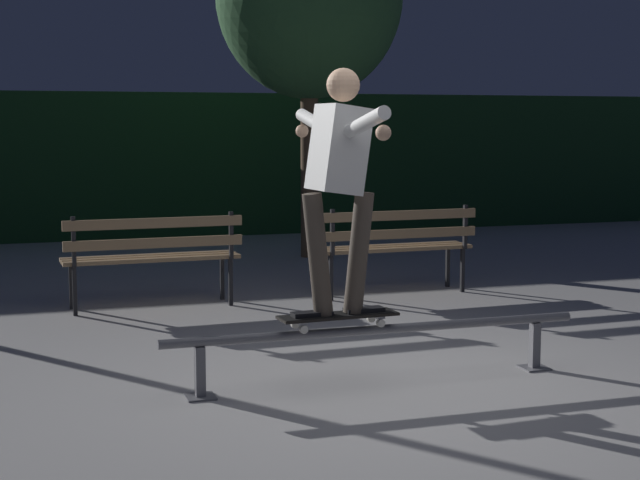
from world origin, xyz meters
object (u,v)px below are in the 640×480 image
(grind_rail, at_px, (377,338))
(park_bench_leftmost, at_px, (153,251))
(skateboard, at_px, (338,316))
(park_bench_left_center, at_px, (395,241))
(skateboarder, at_px, (339,170))

(grind_rail, bearing_deg, park_bench_leftmost, 109.30)
(grind_rail, xyz_separation_m, skateboard, (-0.27, 0.00, 0.16))
(grind_rail, xyz_separation_m, park_bench_left_center, (1.33, 2.96, 0.24))
(park_bench_left_center, bearing_deg, park_bench_leftmost, 180.00)
(skateboard, distance_m, skateboarder, 0.94)
(skateboarder, xyz_separation_m, park_bench_leftmost, (-0.77, 2.96, -0.85))
(grind_rail, height_order, skateboard, skateboard)
(skateboarder, height_order, park_bench_left_center, skateboarder)
(skateboard, height_order, skateboarder, skateboarder)
(grind_rail, bearing_deg, skateboard, 180.00)
(park_bench_leftmost, relative_size, park_bench_left_center, 1.00)
(grind_rail, xyz_separation_m, park_bench_leftmost, (-1.04, 2.96, 0.24))
(skateboarder, bearing_deg, park_bench_leftmost, 104.64)
(skateboarder, relative_size, park_bench_left_center, 0.97)
(skateboarder, distance_m, park_bench_left_center, 3.47)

